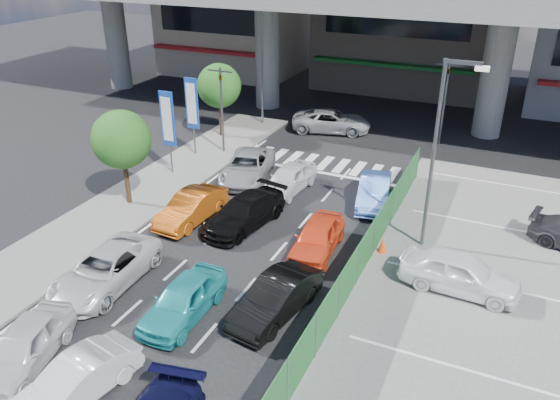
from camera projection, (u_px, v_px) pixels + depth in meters
The scene contains 26 objects.
ground at pixel (210, 279), 21.26m from camera, with size 120.00×120.00×0.00m, color black.
parking_lot at pixel (515, 324), 18.81m from camera, with size 12.00×28.00×0.06m, color #585856.
sidewalk_left at pixel (130, 203), 27.08m from camera, with size 4.00×30.00×0.12m, color #585856.
fence_run at pixel (349, 279), 19.71m from camera, with size 0.16×22.00×1.80m, color #1F5C28, non-canonical shape.
traffic_light_left at pixel (221, 90), 31.60m from camera, with size 1.60×1.24×5.20m.
traffic_light_right at pixel (447, 83), 32.98m from camera, with size 1.60×1.24×5.20m.
street_lamp_right at pixel (440, 142), 21.38m from camera, with size 1.65×0.22×8.00m.
street_lamp_left at pixel (264, 55), 36.17m from camera, with size 1.65×0.22×8.00m.
signboard_near at pixel (168, 121), 29.08m from camera, with size 0.80×0.14×4.70m.
signboard_far at pixel (192, 106), 31.68m from camera, with size 0.80×0.14×4.70m.
tree_near at pixel (121, 140), 25.61m from camera, with size 2.80×2.80×4.80m.
tree_far at pixel (219, 86), 34.47m from camera, with size 2.80×2.80×4.80m.
van_white_back_left at pixel (24, 346), 16.84m from camera, with size 1.63×4.05×1.38m, color silver.
hatch_white_back_mid at pixel (76, 381), 15.61m from camera, with size 1.36×3.89×1.28m, color white.
sedan_white_mid_left at pixel (105, 269), 20.65m from camera, with size 2.29×4.97×1.38m, color silver.
taxi_teal_mid at pixel (183, 300), 18.96m from camera, with size 1.63×4.05×1.38m, color teal.
hatch_black_mid_right at pixel (276, 298), 19.04m from camera, with size 1.46×4.19×1.38m, color black.
taxi_orange_left at pixel (191, 207), 25.27m from camera, with size 1.46×4.19×1.38m, color #BB5010.
sedan_black_mid at pixel (244, 212), 24.85m from camera, with size 1.93×4.76×1.38m, color black.
taxi_orange_right at pixel (317, 237), 22.81m from camera, with size 1.63×4.05×1.38m, color #F3471F.
wagon_silver_front_left at pixel (247, 167), 29.61m from camera, with size 2.29×4.97×1.38m, color #959A9D.
sedan_white_front_mid at pixel (289, 178), 28.22m from camera, with size 1.63×4.05×1.38m, color silver.
kei_truck_front_right at pixel (374, 191), 26.82m from camera, with size 1.46×4.19×1.38m, color #4F7ADE.
crossing_wagon_silver at pixel (331, 121), 36.59m from camera, with size 2.40×5.21×1.45m, color #A4A7AC.
parked_sedan_white at pixel (460, 272), 20.27m from camera, with size 1.78×4.42×1.51m, color white.
traffic_cone at pixel (382, 245), 22.83m from camera, with size 0.35×0.35×0.68m, color #FF440E.
Camera 1 is at (9.79, -14.96, 12.22)m, focal length 35.00 mm.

